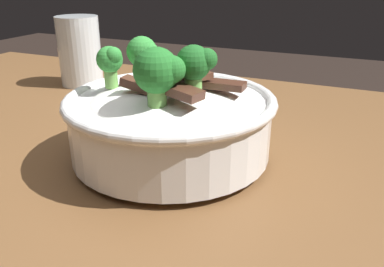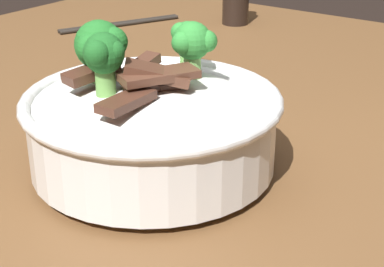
# 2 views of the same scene
# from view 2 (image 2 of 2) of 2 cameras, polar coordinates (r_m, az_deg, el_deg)

# --- Properties ---
(dining_table) EXTENTS (1.27, 1.05, 0.83)m
(dining_table) POSITION_cam_2_polar(r_m,az_deg,el_deg) (0.75, -7.55, -5.79)
(dining_table) COLOR brown
(dining_table) RESTS_ON ground
(rice_bowl) EXTENTS (0.24, 0.24, 0.14)m
(rice_bowl) POSITION_cam_2_polar(r_m,az_deg,el_deg) (0.57, -3.83, 1.50)
(rice_bowl) COLOR white
(rice_bowl) RESTS_ON dining_table
(chopsticks_pair) EXTENTS (0.22, 0.11, 0.01)m
(chopsticks_pair) POSITION_cam_2_polar(r_m,az_deg,el_deg) (1.12, -6.73, 10.18)
(chopsticks_pair) COLOR #28231E
(chopsticks_pair) RESTS_ON dining_table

